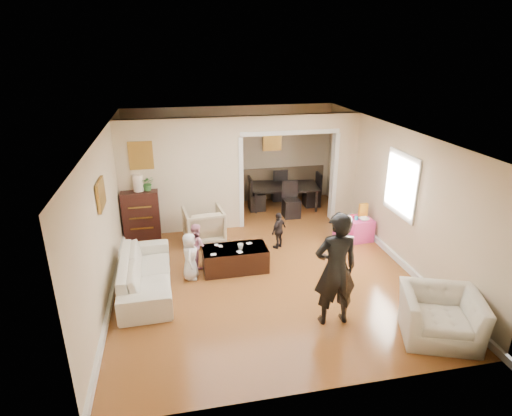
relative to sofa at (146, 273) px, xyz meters
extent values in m
plane|color=#9D5428|center=(2.15, 0.65, -0.32)|extent=(7.00, 7.00, 0.00)
cube|color=beige|center=(0.77, 2.45, 0.98)|extent=(2.75, 0.18, 2.60)
cube|color=beige|center=(4.62, 2.45, 0.98)|extent=(0.55, 0.18, 2.60)
cube|color=beige|center=(3.25, 2.45, 2.11)|extent=(2.22, 0.18, 0.35)
cube|color=white|center=(4.88, 0.25, 1.23)|extent=(0.03, 0.95, 1.10)
cube|color=brown|center=(-0.05, 2.35, 1.53)|extent=(0.45, 0.03, 0.55)
cube|color=brown|center=(-0.56, 0.05, 1.48)|extent=(0.03, 0.55, 0.40)
cube|color=brown|center=(3.25, 4.09, 1.38)|extent=(0.45, 0.03, 0.55)
imported|color=silver|center=(0.00, 0.00, 0.00)|extent=(0.89, 2.18, 0.63)
imported|color=tan|center=(1.17, 1.74, 0.07)|extent=(0.91, 0.93, 0.77)
imported|color=silver|center=(4.28, -2.18, 0.04)|extent=(1.35, 1.27, 0.71)
cube|color=black|center=(-0.17, 2.27, 0.23)|extent=(0.79, 0.44, 1.09)
cylinder|color=#F3DFC6|center=(-0.17, 2.27, 0.95)|extent=(0.22, 0.22, 0.36)
imported|color=#3A7B36|center=(0.03, 2.27, 0.93)|extent=(0.29, 0.25, 0.32)
cube|color=#331910|center=(1.64, 0.37, -0.09)|extent=(1.23, 0.63, 0.46)
imported|color=white|center=(1.74, 0.32, 0.19)|extent=(0.11, 0.11, 0.10)
cube|color=#E93D92|center=(4.53, 1.17, -0.07)|extent=(0.56, 0.56, 0.50)
cube|color=yellow|center=(4.65, 1.27, 0.33)|extent=(0.21, 0.09, 0.30)
cylinder|color=#27B0C4|center=(4.43, 1.12, 0.22)|extent=(0.08, 0.08, 0.08)
cube|color=red|center=(4.41, 1.29, 0.21)|extent=(0.10, 0.09, 0.05)
imported|color=white|center=(4.58, 1.05, 0.21)|extent=(0.24, 0.24, 0.05)
imported|color=black|center=(3.43, 3.38, -0.01)|extent=(1.85, 1.21, 0.61)
imported|color=black|center=(2.87, -1.53, 0.60)|extent=(0.67, 0.44, 1.84)
imported|color=white|center=(0.79, 0.22, 0.13)|extent=(0.35, 0.48, 0.90)
imported|color=pink|center=(0.94, 0.67, 0.13)|extent=(0.47, 0.52, 0.88)
imported|color=black|center=(2.69, 1.12, 0.08)|extent=(0.48, 0.45, 0.80)
cube|color=white|center=(1.31, 0.57, 0.14)|extent=(0.07, 0.09, 0.00)
cube|color=white|center=(1.94, 0.51, 0.14)|extent=(0.12, 0.12, 0.00)
cube|color=white|center=(1.70, 0.20, 0.14)|extent=(0.12, 0.13, 0.00)
cube|color=white|center=(1.21, 0.19, 0.14)|extent=(0.10, 0.09, 0.00)
cube|color=white|center=(1.38, 0.51, 0.14)|extent=(0.08, 0.09, 0.00)
camera|label=1|loc=(0.62, -6.65, 3.71)|focal=29.27mm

